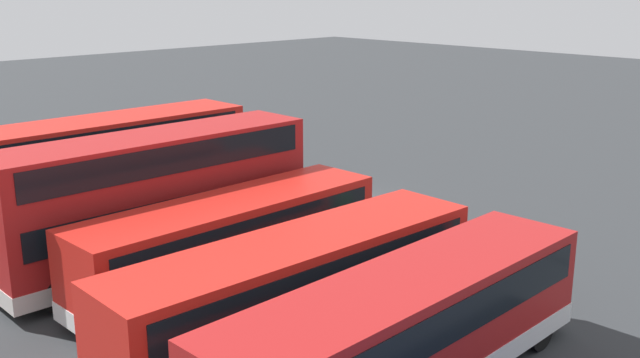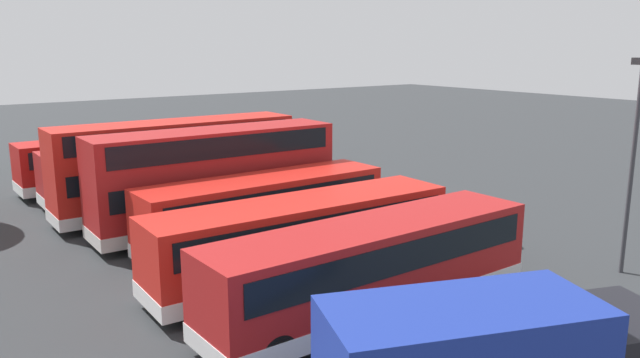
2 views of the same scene
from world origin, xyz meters
name	(u,v)px [view 2 (image 2 of 2)]	position (x,y,z in m)	size (l,w,h in m)	color
ground_plane	(385,198)	(0.00, 0.00, 0.00)	(140.00, 140.00, 0.00)	#2D3033
bus_single_deck_near_end	(373,266)	(-10.97, 10.33, 1.62)	(2.73, 11.22, 2.95)	#A51919
bus_single_deck_second	(303,238)	(-7.41, 10.45, 1.62)	(2.96, 11.19, 2.95)	red
bus_single_deck_third	(264,210)	(-3.43, 9.62, 1.62)	(2.69, 10.38, 2.95)	red
bus_double_decker_fourth	(215,177)	(-0.11, 10.07, 2.45)	(2.79, 10.95, 4.55)	#A51919
bus_double_decker_fifth	(177,164)	(3.64, 10.25, 2.45)	(2.75, 11.78, 4.55)	red
bus_single_deck_sixth	(156,169)	(7.21, 9.94, 1.62)	(2.73, 11.65, 2.95)	#A51919
bus_single_deck_seventh	(125,159)	(11.03, 10.32, 1.62)	(2.71, 11.68, 2.95)	#B71411
car_hatchback_silver	(291,140)	(16.58, -4.87, 0.70)	(4.27, 2.80, 1.43)	silver
lamp_post_tall	(634,150)	(-13.44, 0.53, 4.52)	(0.70, 0.30, 7.69)	#38383D
waste_bin_yellow	(495,233)	(-8.63, 1.63, 0.47)	(0.60, 0.60, 0.95)	#197F33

